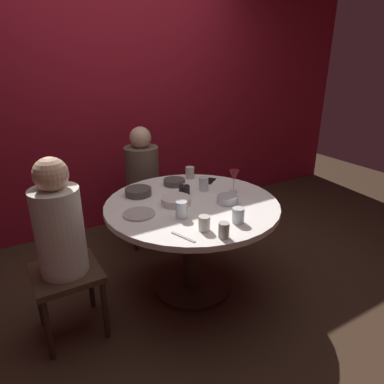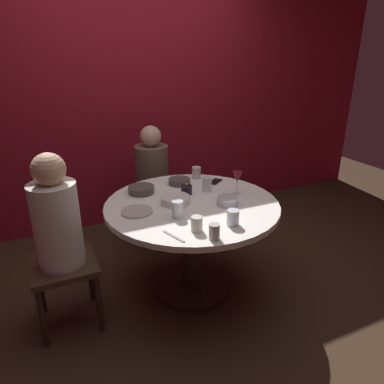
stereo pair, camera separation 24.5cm
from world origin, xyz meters
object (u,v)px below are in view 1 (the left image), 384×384
at_px(bowl_serving_large, 227,199).
at_px(dinner_plate, 139,214).
at_px(candle_holder, 184,190).
at_px(seated_diner_back, 142,172).
at_px(cup_by_right_diner, 181,210).
at_px(cup_center_front, 238,215).
at_px(cup_beside_wine, 190,173).
at_px(bowl_salad_center, 138,192).
at_px(cup_by_left_diner, 204,184).
at_px(bowl_sauce_side, 174,182).
at_px(wine_glass, 234,176).
at_px(cup_far_edge, 224,230).
at_px(bowl_small_white, 176,201).
at_px(dining_table, 192,223).
at_px(cup_near_candle, 204,223).
at_px(cell_phone, 209,181).
at_px(seated_diner_left, 60,232).

bearing_deg(bowl_serving_large, dinner_plate, 167.84).
bearing_deg(candle_holder, seated_diner_back, 92.08).
height_order(bowl_serving_large, cup_by_right_diner, cup_by_right_diner).
height_order(dinner_plate, cup_center_front, cup_center_front).
bearing_deg(dinner_plate, cup_beside_wine, 34.99).
xyz_separation_m(bowl_salad_center, cup_by_left_diner, (0.47, -0.17, 0.03)).
distance_m(bowl_sauce_side, cup_beside_wine, 0.20).
distance_m(candle_holder, bowl_serving_large, 0.35).
distance_m(wine_glass, cup_far_edge, 0.73).
bearing_deg(cup_far_edge, cup_by_right_diner, 102.95).
relative_size(seated_diner_back, bowl_sauce_side, 6.36).
xyz_separation_m(bowl_serving_large, bowl_small_white, (-0.32, 0.17, -0.00)).
bearing_deg(cup_far_edge, dinner_plate, 119.95).
height_order(dining_table, bowl_sauce_side, bowl_sauce_side).
xyz_separation_m(cup_near_candle, cup_by_right_diner, (-0.03, 0.22, 0.01)).
bearing_deg(candle_holder, cup_center_front, -84.11).
xyz_separation_m(wine_glass, cup_near_candle, (-0.53, -0.41, -0.08)).
distance_m(bowl_small_white, cup_far_edge, 0.57).
xyz_separation_m(dinner_plate, cell_phone, (0.76, 0.31, -0.00)).
bearing_deg(seated_diner_back, dining_table, 0.00).
bearing_deg(wine_glass, cup_near_candle, -142.10).
distance_m(cell_phone, cup_center_front, 0.77).
bearing_deg(seated_diner_left, cup_center_front, -22.87).
relative_size(dining_table, wine_glass, 7.07).
distance_m(seated_diner_left, cup_center_front, 1.08).
bearing_deg(dinner_plate, cup_center_front, -40.25).
distance_m(bowl_salad_center, cup_near_candle, 0.74).
bearing_deg(bowl_serving_large, cup_by_right_diner, -174.05).
xyz_separation_m(cup_by_left_diner, cup_beside_wine, (0.05, 0.30, -0.01)).
bearing_deg(cup_beside_wine, dining_table, -118.61).
bearing_deg(cup_near_candle, bowl_salad_center, 99.84).
height_order(cup_near_candle, cup_beside_wine, cup_beside_wine).
xyz_separation_m(dining_table, cup_by_right_diner, (-0.18, -0.18, 0.22)).
bearing_deg(candle_holder, wine_glass, -22.83).
height_order(dinner_plate, cell_phone, dinner_plate).
height_order(seated_diner_back, candle_holder, seated_diner_back).
xyz_separation_m(wine_glass, bowl_salad_center, (-0.65, 0.31, -0.10)).
height_order(wine_glass, dinner_plate, wine_glass).
distance_m(cup_by_right_diner, cup_far_edge, 0.36).
xyz_separation_m(dining_table, cup_far_edge, (-0.10, -0.53, 0.21)).
distance_m(cell_phone, bowl_small_white, 0.54).
height_order(bowl_salad_center, bowl_small_white, bowl_salad_center).
distance_m(dining_table, cup_by_left_diner, 0.33).
distance_m(cup_by_left_diner, cup_center_front, 0.59).
height_order(cup_by_left_diner, cup_far_edge, cup_by_left_diner).
bearing_deg(candle_holder, cup_near_candle, -107.65).
height_order(cup_by_right_diner, cup_center_front, cup_by_right_diner).
xyz_separation_m(cup_by_right_diner, cup_center_front, (0.27, -0.24, -0.01)).
bearing_deg(seated_diner_left, dining_table, 0.00).
height_order(bowl_serving_large, cup_by_left_diner, cup_by_left_diner).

